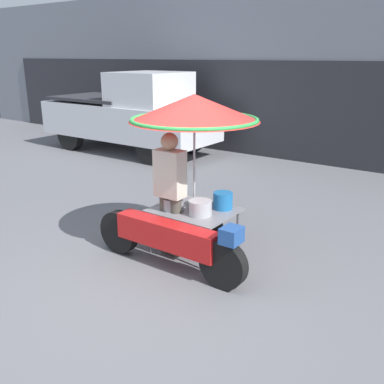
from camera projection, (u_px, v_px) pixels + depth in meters
The scene contains 5 objects.
ground_plane at pixel (155, 285), 4.92m from camera, with size 36.00×36.00×0.00m, color slate.
shopfront_building at pixel (359, 74), 10.27m from camera, with size 28.00×2.06×4.19m.
vendor_motorcycle_cart at pixel (191, 140), 5.23m from camera, with size 2.18×1.61×2.08m.
vendor_person at pixel (170, 188), 5.43m from camera, with size 0.38×0.22×1.62m.
pickup_truck at pixel (132, 114), 11.38m from camera, with size 4.89×1.87×2.12m.
Camera 1 is at (2.85, -3.31, 2.53)m, focal length 40.00 mm.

